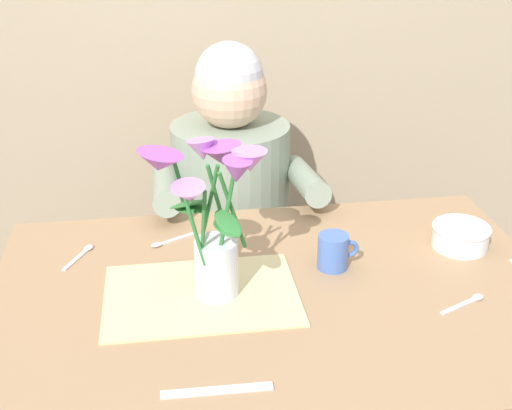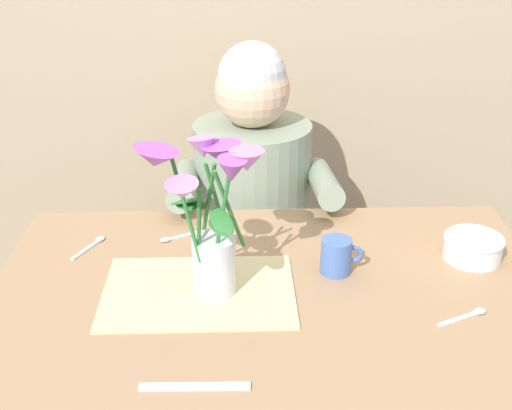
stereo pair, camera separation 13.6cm
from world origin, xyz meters
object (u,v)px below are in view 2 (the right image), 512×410
object	(u,v)px
seated_person	(253,231)
ceramic_mug	(337,256)
dinner_knife	(195,387)
flower_vase	(210,212)
ceramic_bowl	(473,246)

from	to	relation	value
seated_person	ceramic_mug	xyz separation A→B (m)	(0.17, -0.54, 0.22)
ceramic_mug	dinner_knife	bearing A→B (deg)	-128.47
dinner_knife	flower_vase	bearing A→B (deg)	86.63
ceramic_mug	ceramic_bowl	bearing A→B (deg)	8.77
flower_vase	ceramic_mug	distance (m)	0.32
dinner_knife	ceramic_mug	size ratio (longest dim) A/B	2.04
dinner_knife	ceramic_mug	bearing A→B (deg)	52.64
ceramic_bowl	ceramic_mug	bearing A→B (deg)	-171.23
ceramic_mug	seated_person	bearing A→B (deg)	107.42
ceramic_bowl	ceramic_mug	size ratio (longest dim) A/B	1.46
flower_vase	ceramic_bowl	distance (m)	0.62
ceramic_bowl	ceramic_mug	distance (m)	0.32
seated_person	dinner_knife	distance (m)	0.93
ceramic_bowl	ceramic_mug	world-z (taller)	ceramic_mug
ceramic_bowl	flower_vase	bearing A→B (deg)	-168.05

